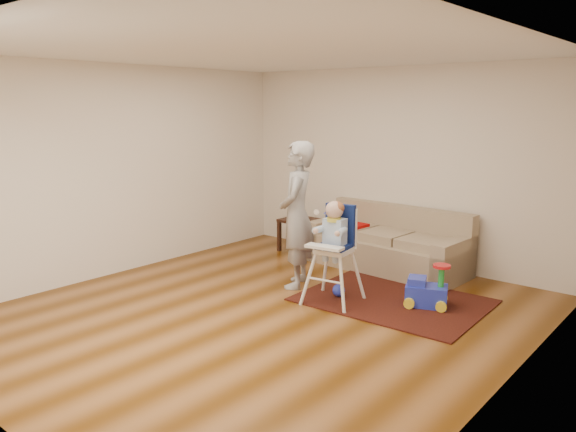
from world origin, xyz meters
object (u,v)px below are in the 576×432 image
Objects in this scene: toy_ball at (339,290)px; high_chair at (334,254)px; ride_on_toy at (427,284)px; adult at (297,215)px; sofa at (387,239)px; side_table at (299,235)px.

high_chair reaches higher than toy_ball.
adult is (-1.56, -0.33, 0.63)m from ride_on_toy.
high_chair reaches higher than sofa.
sofa is at bearing -0.46° from side_table.
high_chair is at bearing -79.03° from sofa.
ride_on_toy is at bearing 22.38° from high_chair.
high_chair is 0.66× the size of adult.
side_table is 1.02× the size of ride_on_toy.
ride_on_toy is at bearing -21.31° from side_table.
sofa is 14.89× the size of toy_ball.
high_chair is at bearing -41.76° from side_table.
side_table is at bearing 129.29° from high_chair.
sofa is 1.56m from high_chair.
high_chair reaches higher than ride_on_toy.
sofa is 1.53m from side_table.
adult is (-0.48, -1.34, 0.47)m from sofa.
toy_ball is 0.50m from high_chair.
ride_on_toy is 1.07m from high_chair.
ride_on_toy is at bearing 73.04° from adult.
side_table is 2.34m from high_chair.
sofa is 1.42m from toy_ball.
sofa is at bearing 88.83° from high_chair.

